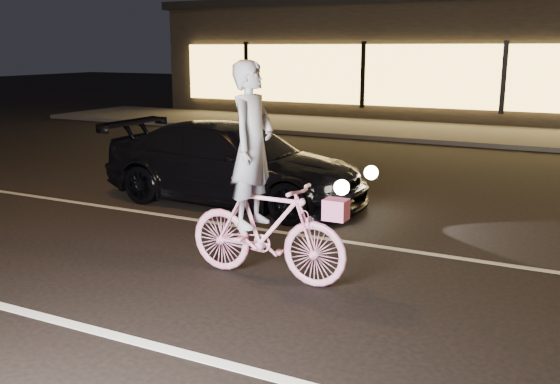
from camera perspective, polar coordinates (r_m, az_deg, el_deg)
The scene contains 7 objects.
ground at distance 6.47m, azimuth 1.09°, elevation -9.60°, with size 90.00×90.00×0.00m, color black.
lane_stripe_near at distance 5.29m, azimuth -6.24°, elevation -15.11°, with size 60.00×0.12×0.01m, color silver.
lane_stripe_far at distance 8.21m, azimuth 7.18°, elevation -4.69°, with size 60.00×0.10×0.01m, color gray.
sidewalk at distance 18.72m, azimuth 18.70°, elevation 4.91°, with size 30.00×4.00×0.12m, color #383533.
storefront at distance 24.49m, azimuth 21.17°, elevation 11.40°, with size 25.40×8.42×4.20m.
cyclist at distance 6.73m, azimuth -1.62°, elevation -1.12°, with size 1.88×0.65×2.37m.
sedan at distance 10.18m, azimuth -4.22°, elevation 2.61°, with size 4.52×1.92×1.30m.
Camera 1 is at (2.58, -5.38, 2.49)m, focal length 40.00 mm.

